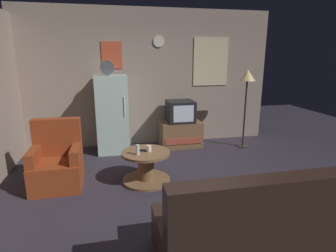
{
  "coord_description": "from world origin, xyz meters",
  "views": [
    {
      "loc": [
        -0.83,
        -3.29,
        1.86
      ],
      "look_at": [
        0.07,
        0.9,
        0.75
      ],
      "focal_mm": 29.3,
      "sensor_mm": 36.0,
      "label": 1
    }
  ],
  "objects": [
    {
      "name": "standing_lamp",
      "position": [
        1.86,
        1.74,
        1.36
      ],
      "size": [
        0.32,
        0.32,
        1.59
      ],
      "color": "#332D28",
      "rests_on": "ground_plane"
    },
    {
      "name": "tv_stand",
      "position": [
        0.59,
        2.04,
        0.26
      ],
      "size": [
        0.84,
        0.53,
        0.52
      ],
      "color": "brown",
      "rests_on": "ground_plane"
    },
    {
      "name": "wall_with_art",
      "position": [
        0.01,
        2.45,
        1.39
      ],
      "size": [
        5.2,
        0.12,
        2.78
      ],
      "color": "gray",
      "rests_on": "ground_plane"
    },
    {
      "name": "armchair",
      "position": [
        -1.62,
        0.68,
        0.34
      ],
      "size": [
        0.68,
        0.68,
        0.96
      ],
      "color": "maroon",
      "rests_on": "ground_plane"
    },
    {
      "name": "wine_glass",
      "position": [
        -0.48,
        0.43,
        0.55
      ],
      "size": [
        0.05,
        0.05,
        0.15
      ],
      "primitive_type": "cylinder",
      "color": "silver",
      "rests_on": "coffee_table"
    },
    {
      "name": "crt_tv",
      "position": [
        0.58,
        2.04,
        0.74
      ],
      "size": [
        0.54,
        0.51,
        0.44
      ],
      "color": "black",
      "rests_on": "tv_stand"
    },
    {
      "name": "mug_ceramic_white",
      "position": [
        -0.3,
        0.53,
        0.52
      ],
      "size": [
        0.08,
        0.08,
        0.09
      ],
      "primitive_type": "cylinder",
      "color": "silver",
      "rests_on": "coffee_table"
    },
    {
      "name": "ground_plane",
      "position": [
        0.0,
        0.0,
        0.0
      ],
      "size": [
        12.0,
        12.0,
        0.0
      ],
      "primitive_type": "plane",
      "color": "#2D2833"
    },
    {
      "name": "couch",
      "position": [
        0.38,
        -1.3,
        0.31
      ],
      "size": [
        1.7,
        0.8,
        0.92
      ],
      "color": "black",
      "rests_on": "ground_plane"
    },
    {
      "name": "fridge",
      "position": [
        -0.79,
        2.03,
        0.75
      ],
      "size": [
        0.6,
        0.62,
        1.77
      ],
      "color": "silver",
      "rests_on": "ground_plane"
    },
    {
      "name": "remote_control",
      "position": [
        -0.39,
        0.56,
        0.48
      ],
      "size": [
        0.15,
        0.11,
        0.02
      ],
      "primitive_type": "cube",
      "rotation": [
        0.0,
        0.0,
        -0.46
      ],
      "color": "black",
      "rests_on": "coffee_table"
    },
    {
      "name": "coffee_table",
      "position": [
        -0.35,
        0.52,
        0.24
      ],
      "size": [
        0.72,
        0.72,
        0.47
      ],
      "color": "brown",
      "rests_on": "ground_plane"
    }
  ]
}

